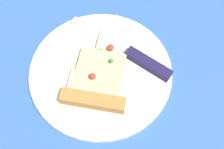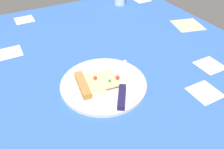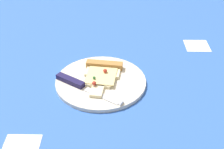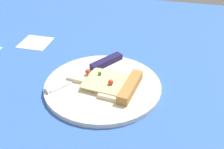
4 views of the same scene
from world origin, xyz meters
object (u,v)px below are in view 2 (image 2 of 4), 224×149
at_px(plate, 104,84).
at_px(knife, 123,87).
at_px(pizza_slice, 96,82).
at_px(napkin, 188,25).

relative_size(plate, knife, 1.34).
bearing_deg(knife, plate, 159.21).
bearing_deg(plate, pizza_slice, -97.20).
height_order(knife, napkin, knife).
height_order(pizza_slice, napkin, pizza_slice).
height_order(plate, pizza_slice, pizza_slice).
xyz_separation_m(knife, napkin, (-0.26, 0.52, -0.02)).
bearing_deg(knife, napkin, 59.94).
height_order(plate, knife, knife).
bearing_deg(napkin, plate, -69.65).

